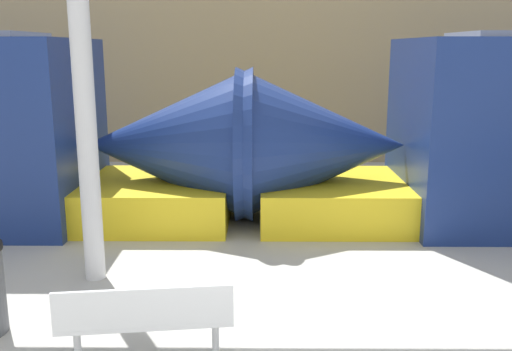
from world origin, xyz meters
name	(u,v)px	position (x,y,z in m)	size (l,w,h in m)	color
station_wall	(264,66)	(0.00, 11.37, 2.50)	(56.00, 0.20, 5.00)	tan
bench_near	(146,316)	(-1.16, 1.39, 0.50)	(1.67, 0.64, 0.83)	silver
support_column_near	(87,138)	(-2.24, 3.50, 1.85)	(0.26, 0.26, 3.71)	silver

